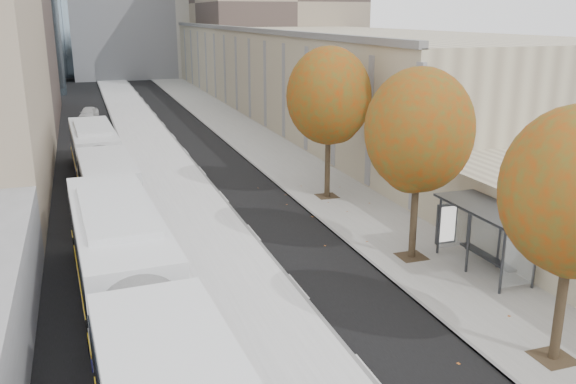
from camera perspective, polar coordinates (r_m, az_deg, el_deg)
name	(u,v)px	position (r m, az deg, el deg)	size (l,w,h in m)	color
bus_platform	(156,155)	(43.39, -12.22, 3.37)	(4.25, 150.00, 0.15)	silver
sidewalk	(266,148)	(44.97, -2.04, 4.13)	(4.75, 150.00, 0.08)	gray
building_tan	(286,62)	(75.25, -0.15, 12.11)	(18.00, 92.00, 8.00)	gray
bus_shelter	(491,217)	(24.13, 18.48, -2.25)	(1.90, 4.40, 2.53)	#383A3F
tree_b	(576,192)	(17.72, 25.36, 0.04)	(4.00, 4.00, 6.97)	#2C2316
tree_c	(419,131)	(23.86, 12.17, 5.64)	(4.20, 4.20, 7.28)	#2C2316
tree_d	(329,96)	(31.79, 3.84, 8.96)	(4.40, 4.40, 7.60)	#2C2316
bus_near	(136,302)	(17.99, -14.04, -9.96)	(3.61, 18.83, 3.12)	silver
bus_far	(99,162)	(35.88, -17.25, 2.72)	(3.18, 16.96, 2.81)	silver
distant_car	(89,113)	(60.30, -18.14, 7.01)	(1.43, 3.55, 1.21)	silver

